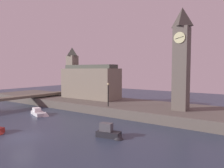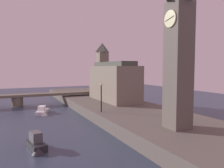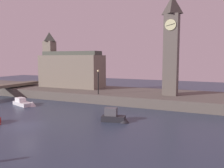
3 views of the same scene
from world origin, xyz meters
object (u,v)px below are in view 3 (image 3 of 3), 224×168
streetlamp (98,79)px  parliament_hall (70,69)px  boat_barge_dark (115,117)px  boat_ferry_white (25,103)px  clock_tower (171,44)px

streetlamp → parliament_hall: bearing=147.4°
boat_barge_dark → streetlamp: bearing=127.0°
parliament_hall → boat_ferry_white: (0.52, -12.88, -4.77)m
parliament_hall → boat_barge_dark: bearing=-42.8°
clock_tower → boat_ferry_white: size_ratio=3.15×
streetlamp → boat_barge_dark: bearing=-53.0°
streetlamp → boat_barge_dark: (7.06, -9.35, -3.40)m
boat_ferry_white → boat_barge_dark: 16.65m
clock_tower → boat_barge_dark: 16.38m
clock_tower → streetlamp: clock_tower is taller
clock_tower → parliament_hall: size_ratio=1.18×
clock_tower → parliament_hall: 21.31m
streetlamp → boat_barge_dark: 12.20m
clock_tower → boat_ferry_white: bearing=-152.7°
boat_ferry_white → streetlamp: bearing=35.1°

